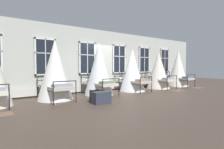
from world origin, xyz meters
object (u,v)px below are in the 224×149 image
cot_third (99,70)px  cot_fifth (158,70)px  cot_sixth (178,69)px  suitcase_dark (97,96)px  travel_trunk (101,98)px  cot_second (55,71)px  cot_fourth (132,71)px

cot_third → cot_fifth: 4.25m
cot_third → cot_sixth: size_ratio=0.99×
suitcase_dark → travel_trunk: 0.43m
cot_second → cot_fourth: (4.24, 0.04, -0.08)m
cot_fifth → cot_sixth: 2.11m
cot_third → suitcase_dark: cot_third is taller
cot_third → cot_sixth: (6.35, -0.00, 0.01)m
cot_fifth → travel_trunk: 5.65m
cot_second → cot_sixth: bearing=-89.8°
cot_third → travel_trunk: bearing=149.8°
suitcase_dark → travel_trunk: bearing=-102.3°
cot_second → cot_sixth: 8.45m
cot_third → travel_trunk: size_ratio=3.75×
cot_fifth → travel_trunk: cot_fifth is taller
cot_second → cot_fourth: size_ratio=1.07×
cot_third → cot_fourth: bearing=-89.1°
cot_fourth → cot_sixth: size_ratio=0.93×
cot_fourth → cot_fifth: bearing=-93.1°
travel_trunk → cot_sixth: bearing=13.4°
cot_third → travel_trunk: cot_third is taller
cot_fourth → cot_third: bearing=88.4°
suitcase_dark → cot_sixth: bearing=11.7°
cot_second → travel_trunk: cot_second is taller
cot_third → suitcase_dark: size_ratio=4.25×
cot_fourth → travel_trunk: bearing=117.2°
cot_fourth → cot_sixth: cot_sixth is taller
cot_third → cot_fifth: bearing=-89.8°
cot_fifth → suitcase_dark: (-5.21, -1.29, -0.87)m
cot_fourth → suitcase_dark: (-3.10, -1.35, -0.86)m
cot_sixth → travel_trunk: (-7.41, -1.76, -0.96)m
cot_second → suitcase_dark: size_ratio=4.24×
cot_fourth → cot_fifth: (2.11, -0.05, 0.01)m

